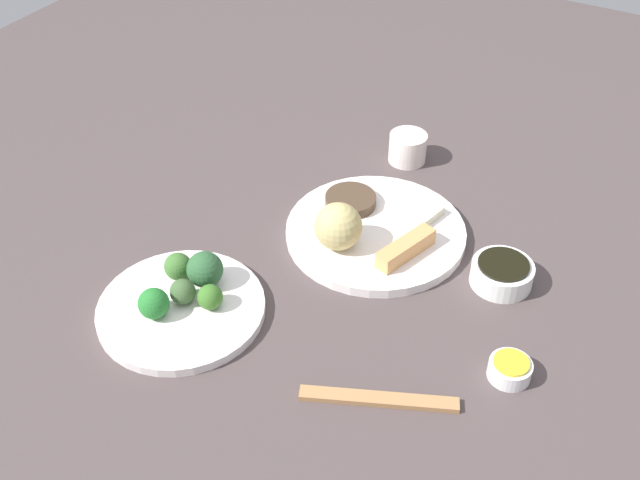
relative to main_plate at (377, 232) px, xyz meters
name	(u,v)px	position (x,y,z in m)	size (l,w,h in m)	color
tabletop	(365,254)	(-0.04, 0.00, -0.02)	(2.20, 2.20, 0.02)	#493D3D
main_plate	(377,232)	(0.00, 0.00, 0.00)	(0.28, 0.28, 0.02)	white
rice_scoop	(338,226)	(-0.06, 0.03, 0.04)	(0.07, 0.07, 0.07)	tan
spring_roll	(406,248)	(-0.03, -0.06, 0.02)	(0.11, 0.03, 0.03)	tan
crab_rangoon_wonton	(414,209)	(0.06, -0.03, 0.02)	(0.06, 0.08, 0.01)	beige
stir_fry_heap	(351,200)	(0.03, 0.06, 0.02)	(0.08, 0.08, 0.02)	#483526
broccoli_plate	(181,309)	(-0.29, 0.17, 0.00)	(0.24, 0.24, 0.01)	white
broccoli_floret_0	(183,292)	(-0.28, 0.17, 0.02)	(0.04, 0.04, 0.04)	#3B5931
broccoli_floret_1	(154,303)	(-0.32, 0.18, 0.03)	(0.04, 0.04, 0.04)	#24722C
broccoli_floret_2	(210,297)	(-0.27, 0.13, 0.02)	(0.04, 0.04, 0.04)	#386B25
broccoli_floret_3	(178,266)	(-0.24, 0.20, 0.03)	(0.04, 0.04, 0.04)	#3B692D
broccoli_floret_4	(205,269)	(-0.23, 0.16, 0.03)	(0.05, 0.05, 0.05)	#2B5931
soy_sauce_bowl	(502,274)	(-0.01, -0.21, 0.01)	(0.09, 0.09, 0.03)	white
soy_sauce_bowl_liquid	(504,264)	(-0.01, -0.21, 0.03)	(0.07, 0.07, 0.00)	black
sauce_ramekin_hot_mustard	(510,370)	(-0.17, -0.27, 0.00)	(0.06, 0.06, 0.02)	white
sauce_ramekin_hot_mustard_liquid	(511,362)	(-0.17, -0.27, 0.02)	(0.05, 0.05, 0.00)	yellow
teacup	(408,148)	(0.22, 0.05, 0.02)	(0.07, 0.07, 0.05)	white
chopsticks_pair	(379,399)	(-0.29, -0.15, 0.00)	(0.20, 0.02, 0.01)	#AA794B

